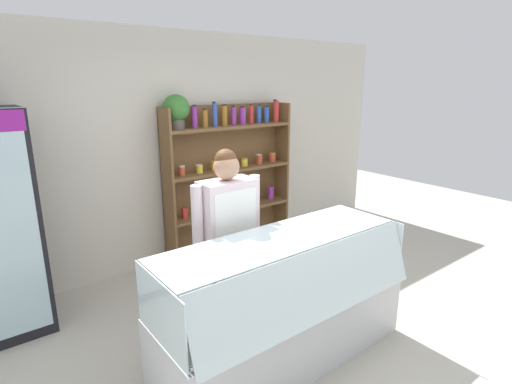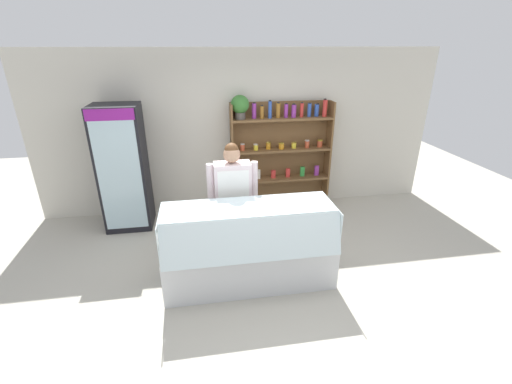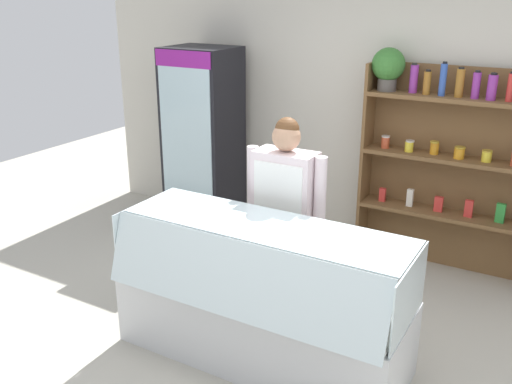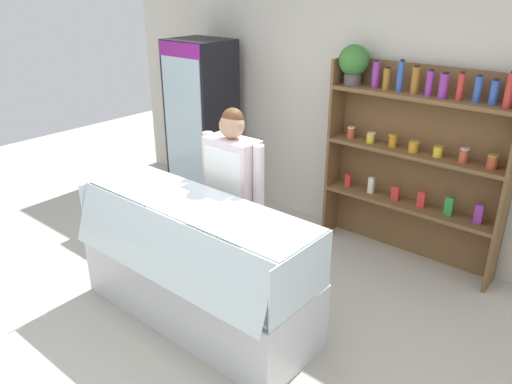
# 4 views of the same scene
# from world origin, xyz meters

# --- Properties ---
(ground_plane) EXTENTS (12.00, 12.00, 0.00)m
(ground_plane) POSITION_xyz_m (0.00, 0.00, 0.00)
(ground_plane) COLOR #B7B2A3
(back_wall) EXTENTS (6.80, 0.10, 2.70)m
(back_wall) POSITION_xyz_m (0.00, 2.25, 1.35)
(back_wall) COLOR beige
(back_wall) RESTS_ON ground
(shelving_unit) EXTENTS (1.71, 0.30, 2.01)m
(shelving_unit) POSITION_xyz_m (0.56, 2.05, 1.15)
(shelving_unit) COLOR brown
(shelving_unit) RESTS_ON ground
(deli_display_case) EXTENTS (2.03, 0.79, 1.01)m
(deli_display_case) POSITION_xyz_m (-0.21, 0.02, 0.31)
(deli_display_case) COLOR silver
(deli_display_case) RESTS_ON ground
(shop_clerk) EXTENTS (0.66, 0.25, 1.62)m
(shop_clerk) POSITION_xyz_m (-0.33, 0.59, 0.96)
(shop_clerk) COLOR #4C4233
(shop_clerk) RESTS_ON ground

